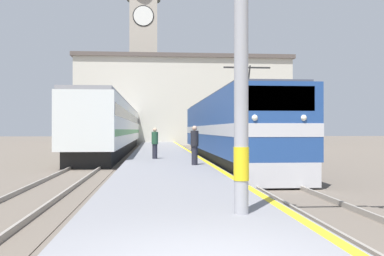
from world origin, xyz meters
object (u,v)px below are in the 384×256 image
(person_on_platform, at_px, (155,143))
(passenger_train, at_px, (116,127))
(locomotive_train, at_px, (228,131))
(second_waiting_passenger, at_px, (195,144))
(catenary_mast, at_px, (247,2))
(clock_tower, at_px, (144,54))

(person_on_platform, bearing_deg, passenger_train, 101.57)
(locomotive_train, xyz_separation_m, passenger_train, (-7.32, 16.00, 0.30))
(second_waiting_passenger, bearing_deg, person_on_platform, 111.61)
(locomotive_train, distance_m, second_waiting_passenger, 5.33)
(passenger_train, xyz_separation_m, catenary_mast, (5.00, -31.99, 2.06))
(passenger_train, bearing_deg, catenary_mast, -81.12)
(second_waiting_passenger, bearing_deg, passenger_train, 103.71)
(catenary_mast, bearing_deg, person_on_platform, 95.97)
(clock_tower, bearing_deg, passenger_train, -93.10)
(locomotive_train, height_order, catenary_mast, catenary_mast)
(catenary_mast, relative_size, person_on_platform, 4.74)
(clock_tower, bearing_deg, catenary_mast, -87.03)
(passenger_train, height_order, second_waiting_passenger, passenger_train)
(person_on_platform, relative_size, clock_tower, 0.06)
(locomotive_train, relative_size, clock_tower, 0.76)
(locomotive_train, height_order, clock_tower, clock_tower)
(second_waiting_passenger, bearing_deg, clock_tower, 93.69)
(locomotive_train, xyz_separation_m, person_on_platform, (-3.94, -0.54, -0.60))
(locomotive_train, relative_size, passenger_train, 0.55)
(person_on_platform, xyz_separation_m, clock_tower, (-1.68, 48.03, 12.73))
(catenary_mast, relative_size, second_waiting_passenger, 4.52)
(person_on_platform, distance_m, clock_tower, 49.71)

